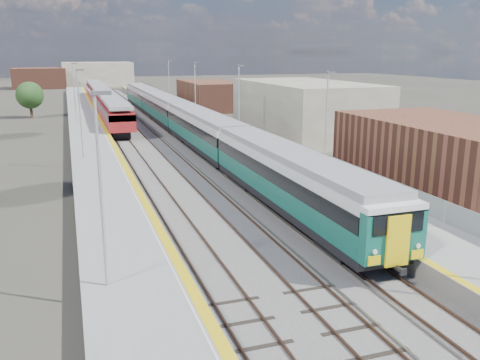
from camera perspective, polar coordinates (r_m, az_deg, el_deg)
ground at (r=62.63m, az=-8.23°, el=4.97°), size 320.00×320.00×0.00m
ballast_bed at (r=64.71m, az=-10.61°, el=5.19°), size 10.50×155.00×0.06m
tracks at (r=66.42m, az=-10.31°, el=5.50°), size 8.96×160.00×0.17m
platform_right at (r=66.08m, az=-4.13°, el=6.02°), size 4.70×155.00×8.52m
platform_left at (r=64.05m, az=-16.68°, el=5.19°), size 4.30×155.00×8.52m
buildings at (r=149.62m, az=-21.97°, el=13.48°), size 72.00×185.50×40.00m
green_train at (r=61.17m, az=-6.67°, el=7.05°), size 3.06×85.18×3.37m
red_train at (r=88.53m, az=-15.13°, el=8.75°), size 3.03×61.39×3.82m
tree_c at (r=84.73m, az=-22.54°, el=8.78°), size 4.09×4.09×5.54m
tree_d at (r=77.97m, az=7.39°, el=9.53°), size 4.37×4.37×5.92m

